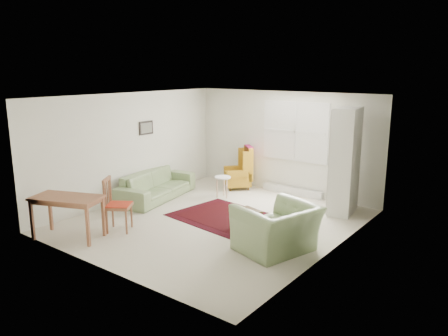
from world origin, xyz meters
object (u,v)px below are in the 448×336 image
Objects in this scene: wingback_chair at (238,167)px; desk at (68,217)px; cabinet at (345,161)px; coffee_table at (246,220)px; armchair at (277,224)px; sofa at (156,180)px; desk_chair at (119,205)px; stool at (223,187)px.

desk is at bearing -53.03° from wingback_chair.
coffee_table is at bearing -125.37° from cabinet.
armchair is at bearing -100.68° from cabinet.
cabinet is at bearing -165.05° from armchair.
sofa is 2.79m from desk.
desk is (-0.48, -4.62, -0.16)m from wingback_chair.
armchair is 1.12× the size of wingback_chair.
coffee_table is 0.21× the size of cabinet.
wingback_chair is (-2.84, 2.84, 0.07)m from armchair.
desk is at bearing 116.85° from desk_chair.
stool is at bearing -175.10° from cabinet.
armchair is 3.76m from desk.
armchair is (3.86, -0.96, 0.04)m from sofa.
cabinet is at bearing 52.44° from desk.
cabinet is at bearing 13.83° from stool.
cabinet reaches higher than stool.
sofa reaches higher than coffee_table.
coffee_table is at bearing 44.35° from desk.
desk is at bearing 179.55° from sofa.
stool is at bearing -38.42° from desk_chair.
armchair is at bearing -105.39° from desk_chair.
desk is (-2.34, -2.28, 0.20)m from coffee_table.
desk is (0.54, -2.73, -0.05)m from sofa.
coffee_table is (-0.98, 0.51, -0.29)m from armchair.
armchair is 1.14m from coffee_table.
wingback_chair is 4.65m from desk.
wingback_chair is (1.02, 1.88, 0.11)m from sofa.
sofa is 2.14m from wingback_chair.
desk reaches higher than coffee_table.
armchair is 1.20× the size of desk_chair.
coffee_table is 2.43m from desk_chair.
desk_chair is at bearing -138.17° from cabinet.
desk_chair is at bearing -141.93° from coffee_table.
stool is at bearing -109.85° from armchair.
desk is at bearing -136.49° from cabinet.
sofa is at bearing -7.21° from desk_chair.
desk is (-3.32, -1.78, -0.09)m from armchair.
wingback_chair reaches higher than sofa.
stool is at bearing 79.97° from desk.
wingback_chair is 2.14× the size of stool.
stool is 0.42× the size of desk.
cabinet reaches higher than armchair.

